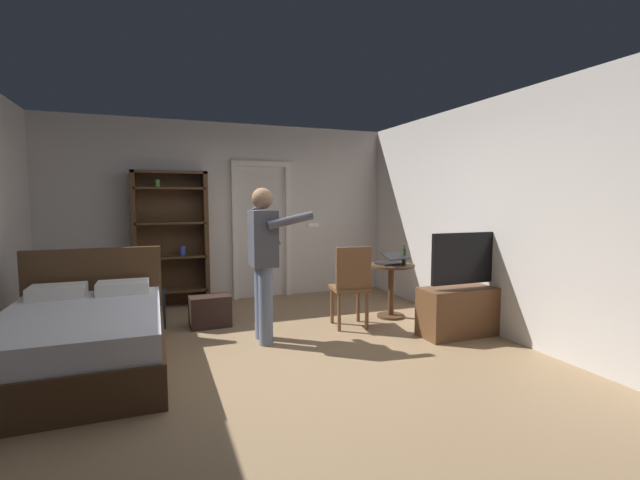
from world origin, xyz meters
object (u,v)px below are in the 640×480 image
object	(u,v)px
bed	(84,338)
side_table	(391,282)
suitcase_small	(210,311)
suitcase_dark	(137,310)
bottle_on_table	(404,256)
person_blue_shirt	(264,254)
bookshelf	(171,234)
tv_flatscreen	(467,305)
laptop	(392,261)
wooden_chair	(351,283)

from	to	relation	value
bed	side_table	size ratio (longest dim) A/B	2.81
suitcase_small	suitcase_dark	bearing A→B (deg)	160.03
bottle_on_table	suitcase_dark	distance (m)	3.37
person_blue_shirt	suitcase_small	size ratio (longest dim) A/B	3.46
bookshelf	suitcase_small	world-z (taller)	bookshelf
bed	person_blue_shirt	size ratio (longest dim) A/B	1.18
bookshelf	suitcase_small	bearing A→B (deg)	-72.70
tv_flatscreen	person_blue_shirt	xyz separation A→B (m)	(-2.22, 0.58, 0.61)
bookshelf	bottle_on_table	distance (m)	3.28
bed	tv_flatscreen	xyz separation A→B (m)	(3.93, -0.36, 0.04)
bed	bottle_on_table	world-z (taller)	bed
side_table	laptop	size ratio (longest dim) A/B	1.90
suitcase_dark	side_table	bearing A→B (deg)	-10.85
bookshelf	bottle_on_table	size ratio (longest dim) A/B	7.53
wooden_chair	person_blue_shirt	bearing A→B (deg)	-174.35
bookshelf	person_blue_shirt	bearing A→B (deg)	-66.35
bottle_on_table	side_table	bearing A→B (deg)	150.26
wooden_chair	side_table	bearing A→B (deg)	20.12
person_blue_shirt	suitcase_small	xyz separation A→B (m)	(-0.49, 0.77, -0.77)
bed	suitcase_small	xyz separation A→B (m)	(1.22, 0.99, -0.12)
side_table	wooden_chair	world-z (taller)	wooden_chair
side_table	bottle_on_table	bearing A→B (deg)	-29.74
laptop	wooden_chair	bearing A→B (deg)	-162.47
laptop	suitcase_dark	world-z (taller)	laptop
side_table	bottle_on_table	world-z (taller)	bottle_on_table
tv_flatscreen	side_table	size ratio (longest dim) A/B	1.68
laptop	suitcase_dark	xyz separation A→B (m)	(-3.07, 0.71, -0.54)
tv_flatscreen	suitcase_dark	xyz separation A→B (m)	(-3.53, 1.61, -0.13)
suitcase_dark	wooden_chair	bearing A→B (deg)	-19.75
tv_flatscreen	suitcase_small	distance (m)	3.03
bed	person_blue_shirt	world-z (taller)	person_blue_shirt
bottle_on_table	wooden_chair	world-z (taller)	wooden_chair
side_table	bookshelf	bearing A→B (deg)	148.43
bed	wooden_chair	distance (m)	2.82
bottle_on_table	laptop	bearing A→B (deg)	167.18
side_table	tv_flatscreen	bearing A→B (deg)	-65.00
bookshelf	laptop	bearing A→B (deg)	-32.47
person_blue_shirt	bed	bearing A→B (deg)	-172.53
suitcase_dark	bed	bearing A→B (deg)	-106.18
wooden_chair	suitcase_dark	world-z (taller)	wooden_chair
bottle_on_table	tv_flatscreen	bearing A→B (deg)	-70.83
tv_flatscreen	suitcase_dark	size ratio (longest dim) A/B	1.84
bottle_on_table	bed	bearing A→B (deg)	-172.05
side_table	person_blue_shirt	size ratio (longest dim) A/B	0.42
side_table	laptop	xyz separation A→B (m)	(-0.02, -0.04, 0.28)
bookshelf	tv_flatscreen	world-z (taller)	bookshelf
bookshelf	tv_flatscreen	xyz separation A→B (m)	(3.09, -2.57, -0.70)
bookshelf	person_blue_shirt	xyz separation A→B (m)	(0.87, -1.99, -0.09)
suitcase_dark	person_blue_shirt	bearing A→B (deg)	-36.75
bookshelf	side_table	size ratio (longest dim) A/B	2.77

